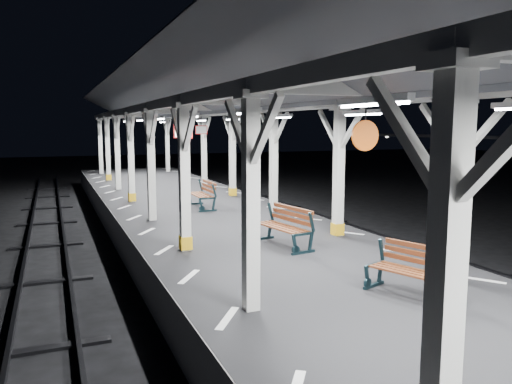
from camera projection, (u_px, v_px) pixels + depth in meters
ground at (304, 310)px, 10.39m from camera, size 120.00×120.00×0.00m
platform at (305, 287)px, 10.32m from camera, size 6.00×50.00×1.00m
hazard_stripes_left at (189, 277)px, 9.33m from camera, size 1.00×48.00×0.01m
hazard_stripes_right at (402, 252)px, 11.18m from camera, size 1.00×48.00×0.01m
track_left at (44, 346)px, 8.49m from camera, size 2.20×60.00×0.16m
track_right at (485, 279)px, 12.27m from camera, size 2.20×60.00×0.16m
canopy at (308, 87)px, 9.78m from camera, size 5.40×49.00×4.65m
bench_near at (416, 270)px, 8.22m from camera, size 1.08×1.66×0.85m
bench_mid at (285, 225)px, 11.71m from camera, size 0.91×1.79×0.93m
bench_far at (204, 194)px, 17.23m from camera, size 0.65×1.71×0.92m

